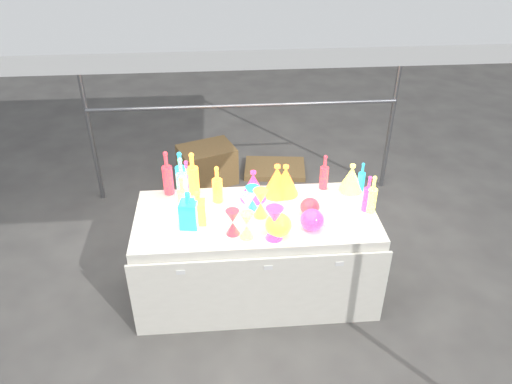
{
  "coord_description": "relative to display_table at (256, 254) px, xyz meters",
  "views": [
    {
      "loc": [
        -0.24,
        -3.02,
        2.9
      ],
      "look_at": [
        0.0,
        0.0,
        0.95
      ],
      "focal_mm": 35.0,
      "sensor_mm": 36.0,
      "label": 1
    }
  ],
  "objects": [
    {
      "name": "bottle_11",
      "position": [
        0.86,
        -0.02,
        0.53
      ],
      "size": [
        0.07,
        0.07,
        0.31
      ],
      "primitive_type": null,
      "rotation": [
        0.0,
        0.0,
        0.05
      ],
      "color": "#157684",
      "rests_on": "display_table"
    },
    {
      "name": "decanter_2",
      "position": [
        -0.49,
        -0.09,
        0.52
      ],
      "size": [
        0.14,
        0.14,
        0.29
      ],
      "primitive_type": null,
      "rotation": [
        0.0,
        0.0,
        -0.15
      ],
      "color": "#167A17",
      "rests_on": "display_table"
    },
    {
      "name": "lampshade_2",
      "position": [
        -0.0,
        0.23,
        0.5
      ],
      "size": [
        0.24,
        0.24,
        0.25
      ],
      "primitive_type": null,
      "rotation": [
        0.0,
        0.0,
        -0.18
      ],
      "color": "#1C4DA8",
      "rests_on": "display_table"
    },
    {
      "name": "lampshade_3",
      "position": [
        0.78,
        0.29,
        0.49
      ],
      "size": [
        0.24,
        0.24,
        0.23
      ],
      "primitive_type": null,
      "rotation": [
        0.0,
        0.0,
        -0.26
      ],
      "color": "#157684",
      "rests_on": "display_table"
    },
    {
      "name": "bottle_2",
      "position": [
        -0.66,
        0.36,
        0.56
      ],
      "size": [
        0.1,
        0.1,
        0.37
      ],
      "primitive_type": null,
      "rotation": [
        0.0,
        0.0,
        -0.23
      ],
      "color": "#D65416",
      "rests_on": "display_table"
    },
    {
      "name": "bottle_6",
      "position": [
        -0.28,
        0.22,
        0.53
      ],
      "size": [
        0.1,
        0.1,
        0.31
      ],
      "primitive_type": null,
      "rotation": [
        0.0,
        0.0,
        0.43
      ],
      "color": "red",
      "rests_on": "display_table"
    },
    {
      "name": "bottle_0",
      "position": [
        -0.47,
        0.35,
        0.55
      ],
      "size": [
        0.12,
        0.12,
        0.36
      ],
      "primitive_type": null,
      "rotation": [
        0.0,
        0.0,
        0.41
      ],
      "color": "red",
      "rests_on": "display_table"
    },
    {
      "name": "ground",
      "position": [
        -0.0,
        0.01,
        -0.37
      ],
      "size": [
        80.0,
        80.0,
        0.0
      ],
      "primitive_type": "plane",
      "color": "slate",
      "rests_on": "ground"
    },
    {
      "name": "globe_3",
      "position": [
        0.38,
        -0.2,
        0.44
      ],
      "size": [
        0.18,
        0.18,
        0.14
      ],
      "primitive_type": null,
      "rotation": [
        0.0,
        0.0,
        0.06
      ],
      "color": "#1C4DA8",
      "rests_on": "display_table"
    },
    {
      "name": "display_table",
      "position": [
        0.0,
        0.0,
        0.0
      ],
      "size": [
        1.84,
        0.83,
        0.75
      ],
      "color": "white",
      "rests_on": "ground"
    },
    {
      "name": "cardboard_box_closed",
      "position": [
        -0.39,
        1.75,
        -0.17
      ],
      "size": [
        0.68,
        0.59,
        0.42
      ],
      "primitive_type": "cube",
      "rotation": [
        0.0,
        0.0,
        0.36
      ],
      "color": "olive",
      "rests_on": "ground"
    },
    {
      "name": "bottle_9",
      "position": [
        0.57,
        0.34,
        0.53
      ],
      "size": [
        0.08,
        0.08,
        0.3
      ],
      "primitive_type": null,
      "rotation": [
        0.0,
        0.0,
        0.3
      ],
      "color": "#D65416",
      "rests_on": "display_table"
    },
    {
      "name": "decanter_0",
      "position": [
        -0.42,
        -0.05,
        0.51
      ],
      "size": [
        0.11,
        0.11,
        0.27
      ],
      "primitive_type": null,
      "rotation": [
        0.0,
        0.0,
        -0.0
      ],
      "color": "red",
      "rests_on": "display_table"
    },
    {
      "name": "lampshade_1",
      "position": [
        0.25,
        0.28,
        0.5
      ],
      "size": [
        0.28,
        0.28,
        0.25
      ],
      "primitive_type": null,
      "rotation": [
        0.0,
        0.0,
        -0.4
      ],
      "color": "#FDFF35",
      "rests_on": "display_table"
    },
    {
      "name": "hourglass_2",
      "position": [
        -0.08,
        -0.25,
        0.48
      ],
      "size": [
        0.13,
        0.13,
        0.2
      ],
      "primitive_type": null,
      "rotation": [
        0.0,
        0.0,
        -0.42
      ],
      "color": "#157684",
      "rests_on": "display_table"
    },
    {
      "name": "bottle_4",
      "position": [
        -0.53,
        0.05,
        0.54
      ],
      "size": [
        0.08,
        0.08,
        0.33
      ],
      "primitive_type": null,
      "rotation": [
        0.0,
        0.0,
        0.0
      ],
      "color": "#157684",
      "rests_on": "display_table"
    },
    {
      "name": "bottle_8",
      "position": [
        0.86,
        0.28,
        0.5
      ],
      "size": [
        0.07,
        0.07,
        0.25
      ],
      "primitive_type": null,
      "rotation": [
        0.0,
        0.0,
        0.27
      ],
      "color": "#167A17",
      "rests_on": "display_table"
    },
    {
      "name": "cardboard_box_flat",
      "position": [
        0.37,
        1.91,
        -0.34
      ],
      "size": [
        0.73,
        0.56,
        0.06
      ],
      "primitive_type": "cube",
      "rotation": [
        0.0,
        0.0,
        -0.12
      ],
      "color": "olive",
      "rests_on": "ground"
    },
    {
      "name": "bottle_10",
      "position": [
        0.83,
        0.0,
        0.52
      ],
      "size": [
        0.08,
        0.08,
        0.3
      ],
      "primitive_type": null,
      "rotation": [
        0.0,
        0.0,
        0.3
      ],
      "color": "#1C4DA8",
      "rests_on": "display_table"
    },
    {
      "name": "bottle_3",
      "position": [
        -0.51,
        0.36,
        0.52
      ],
      "size": [
        0.1,
        0.1,
        0.29
      ],
      "primitive_type": null,
      "rotation": [
        0.0,
        0.0,
        -0.39
      ],
      "color": "#1C4DA8",
      "rests_on": "display_table"
    },
    {
      "name": "bottle_5",
      "position": [
        -0.54,
        0.23,
        0.57
      ],
      "size": [
        0.1,
        0.1,
        0.39
      ],
      "primitive_type": null,
      "rotation": [
        0.0,
        0.0,
        0.16
      ],
      "color": "#D72B78",
      "rests_on": "display_table"
    },
    {
      "name": "lampshade_0",
      "position": [
        0.19,
        0.28,
        0.51
      ],
      "size": [
        0.28,
        0.28,
        0.26
      ],
      "primitive_type": null,
      "rotation": [
        0.0,
        0.0,
        0.32
      ],
      "color": "#FDFF35",
      "rests_on": "display_table"
    },
    {
      "name": "hourglass_3",
      "position": [
        -0.07,
        -0.03,
        0.48
      ],
      "size": [
        0.12,
        0.12,
        0.2
      ],
      "primitive_type": null,
      "rotation": [
        0.0,
        0.0,
        -0.3
      ],
      "color": "#D72B78",
      "rests_on": "display_table"
    },
    {
      "name": "globe_2",
      "position": [
        0.4,
        -0.02,
        0.43
      ],
      "size": [
        0.17,
        0.17,
        0.12
      ],
      "primitive_type": null,
      "rotation": [
        0.0,
        0.0,
        -0.19
      ],
      "color": "#D65416",
      "rests_on": "display_table"
    },
    {
      "name": "bottle_1",
      "position": [
        -0.56,
        0.36,
        0.56
      ],
      "size": [
        0.1,
        0.1,
        0.36
      ],
      "primitive_type": null,
      "rotation": [
        0.0,
        0.0,
        0.21
      ],
      "color": "#167A17",
      "rests_on": "display_table"
    },
    {
      "name": "hourglass_0",
      "position": [
        -0.18,
        -0.21,
        0.47
      ],
      "size": [
        0.11,
        0.11,
        0.2
      ],
      "primitive_type": null,
      "rotation": [
        0.0,
        0.0,
        -0.08
      ],
      "color": "#D65416",
      "rests_on": "display_table"
    },
    {
      "name": "hourglass_1",
      "position": [
        0.1,
        -0.28,
        0.5
      ],
      "size": [
        0.15,
        0.15,
        0.25
      ],
      "primitive_type": null,
      "rotation": [
        0.0,
        0.0,
        -0.23
      ],
      "color": "#1C4DA8",
      "rests_on": "display_table"
    },
    {
      "name": "hourglass_5",
      "position": [
        -0.02,
        0.05,
        0.48
      ],
      "size": [
        0.12,
        0.12,
        0.22
      ],
      "primitive_type": null,
      "rotation": [
        0.0,
        0.0,
        0.12
      ],
      "color": "#167A17",
      "rests_on": "display_table"
    },
    {
      "name": "hourglass_4",
      "position": [
        0.03,
        -0.0,
        0.49
      ],
      "size": [
        0.11,
        0.11,
        0.22
      ],
      "primitive_type": null,
      "rotation": [
        0.0,
        0.0,
        0.02
      ],
      "color": "red",
      "rests_on": "display_table"
    },
    {
      "name": "globe_0",
      "position": [
        0.14,
        -0.24,
        0.45
      ],
      "size": [
        0.19,
        0.19,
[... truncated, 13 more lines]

